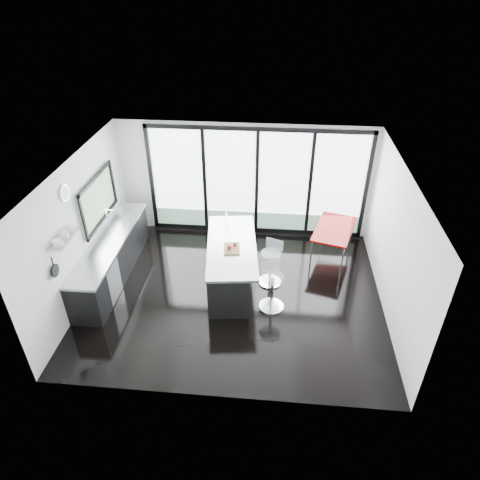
# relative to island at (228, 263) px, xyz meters

# --- Properties ---
(floor) EXTENTS (6.00, 5.00, 0.00)m
(floor) POSITION_rel_island_xyz_m (0.16, -0.39, -0.49)
(floor) COLOR black
(floor) RESTS_ON ground
(ceiling) EXTENTS (6.00, 5.00, 0.00)m
(ceiling) POSITION_rel_island_xyz_m (0.16, -0.39, 2.31)
(ceiling) COLOR white
(ceiling) RESTS_ON wall_back
(wall_back) EXTENTS (6.00, 0.09, 2.80)m
(wall_back) POSITION_rel_island_xyz_m (0.43, 2.07, 0.78)
(wall_back) COLOR silver
(wall_back) RESTS_ON ground
(wall_front) EXTENTS (6.00, 0.00, 2.80)m
(wall_front) POSITION_rel_island_xyz_m (0.16, -2.89, 0.91)
(wall_front) COLOR silver
(wall_front) RESTS_ON ground
(wall_left) EXTENTS (0.26, 5.00, 2.80)m
(wall_left) POSITION_rel_island_xyz_m (-2.82, -0.12, 1.07)
(wall_left) COLOR silver
(wall_left) RESTS_ON ground
(wall_right) EXTENTS (0.00, 5.00, 2.80)m
(wall_right) POSITION_rel_island_xyz_m (3.16, -0.39, 0.91)
(wall_right) COLOR silver
(wall_right) RESTS_ON ground
(counter_cabinets) EXTENTS (0.69, 3.24, 1.36)m
(counter_cabinets) POSITION_rel_island_xyz_m (-2.52, 0.01, -0.02)
(counter_cabinets) COLOR black
(counter_cabinets) RESTS_ON floor
(island) EXTENTS (1.26, 2.45, 1.25)m
(island) POSITION_rel_island_xyz_m (0.00, 0.00, 0.00)
(island) COLOR black
(island) RESTS_ON floor
(bar_stool_near) EXTENTS (0.63, 0.63, 0.78)m
(bar_stool_near) POSITION_rel_island_xyz_m (0.94, -0.72, -0.10)
(bar_stool_near) COLOR silver
(bar_stool_near) RESTS_ON floor
(bar_stool_far) EXTENTS (0.64, 0.64, 0.78)m
(bar_stool_far) POSITION_rel_island_xyz_m (0.88, 0.06, -0.10)
(bar_stool_far) COLOR silver
(bar_stool_far) RESTS_ON floor
(red_table) EXTENTS (1.14, 1.54, 0.74)m
(red_table) POSITION_rel_island_xyz_m (2.27, 1.22, -0.12)
(red_table) COLOR #840400
(red_table) RESTS_ON floor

